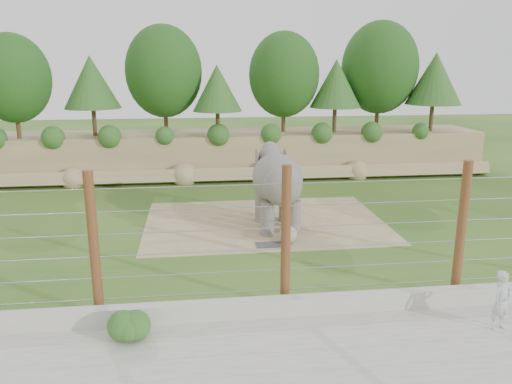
{
  "coord_description": "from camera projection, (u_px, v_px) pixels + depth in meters",
  "views": [
    {
      "loc": [
        -2.35,
        -16.95,
        6.56
      ],
      "look_at": [
        0.0,
        2.0,
        1.6
      ],
      "focal_mm": 35.0,
      "sensor_mm": 36.0,
      "label": 1
    }
  ],
  "objects": [
    {
      "name": "drain_grate",
      "position": [
        269.0,
        245.0,
        18.44
      ],
      "size": [
        1.0,
        0.6,
        0.03
      ],
      "primitive_type": "cube",
      "color": "#262628",
      "rests_on": "dirt_patch"
    },
    {
      "name": "retaining_wall",
      "position": [
        288.0,
        306.0,
        13.34
      ],
      "size": [
        26.0,
        0.35,
        0.5
      ],
      "primitive_type": "cube",
      "color": "#9E9B93",
      "rests_on": "ground"
    },
    {
      "name": "barrier_fence",
      "position": [
        286.0,
        238.0,
        13.38
      ],
      "size": [
        20.26,
        0.26,
        4.0
      ],
      "color": "#542817",
      "rests_on": "ground"
    },
    {
      "name": "walkway",
      "position": [
        304.0,
        356.0,
        11.48
      ],
      "size": [
        26.0,
        4.0,
        0.01
      ],
      "primitive_type": "cube",
      "color": "#9E9B93",
      "rests_on": "ground"
    },
    {
      "name": "ground",
      "position": [
        263.0,
        248.0,
        18.21
      ],
      "size": [
        90.0,
        90.0,
        0.0
      ],
      "primitive_type": "plane",
      "color": "#2A551A",
      "rests_on": "ground"
    },
    {
      "name": "elephant",
      "position": [
        277.0,
        190.0,
        20.07
      ],
      "size": [
        1.75,
        3.98,
        3.2
      ],
      "primitive_type": null,
      "rotation": [
        0.0,
        0.0,
        0.01
      ],
      "color": "#5F5854",
      "rests_on": "ground"
    },
    {
      "name": "walkway_shrub",
      "position": [
        129.0,
        326.0,
        12.05
      ],
      "size": [
        0.78,
        0.78,
        0.78
      ],
      "primitive_type": "sphere",
      "color": "#2A571E",
      "rests_on": "walkway"
    },
    {
      "name": "back_embankment",
      "position": [
        244.0,
        108.0,
        29.46
      ],
      "size": [
        30.0,
        5.52,
        8.77
      ],
      "color": "#8F785A",
      "rests_on": "ground"
    },
    {
      "name": "dirt_patch",
      "position": [
        265.0,
        222.0,
        21.15
      ],
      "size": [
        10.0,
        7.0,
        0.02
      ],
      "primitive_type": "cube",
      "color": "#907B55",
      "rests_on": "ground"
    },
    {
      "name": "stone_ball",
      "position": [
        288.0,
        234.0,
        18.58
      ],
      "size": [
        0.67,
        0.67,
        0.67
      ],
      "primitive_type": "sphere",
      "color": "gray",
      "rests_on": "dirt_patch"
    },
    {
      "name": "zookeeper",
      "position": [
        502.0,
        301.0,
        12.47
      ],
      "size": [
        0.66,
        0.55,
        1.56
      ],
      "primitive_type": "imported",
      "rotation": [
        0.0,
        0.0,
        0.35
      ],
      "color": "#B8BDC2",
      "rests_on": "walkway"
    }
  ]
}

